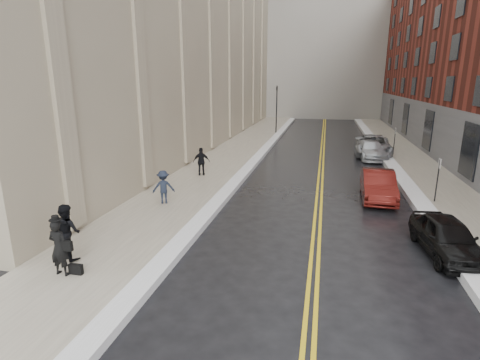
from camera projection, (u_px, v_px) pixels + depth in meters
The scene contains 18 objects.
ground at pixel (235, 264), 12.07m from camera, with size 160.00×160.00×0.00m, color black.
sidewalk_left at pixel (227, 158), 28.09m from camera, with size 4.00×64.00×0.15m, color gray.
sidewalk_right at pixel (420, 167), 25.21m from camera, with size 3.00×64.00×0.15m, color gray.
lane_stripe_a at pixel (320, 164), 26.64m from camera, with size 0.12×64.00×0.01m, color gold.
lane_stripe_b at pixel (323, 164), 26.59m from camera, with size 0.12×64.00×0.01m, color gold.
snow_ridge_left at pixel (257, 159), 27.58m from camera, with size 0.70×60.80×0.26m, color white.
snow_ridge_right at pixel (391, 165), 25.58m from camera, with size 0.85×60.80×0.30m, color white.
traffic_signal at pixel (277, 106), 40.09m from camera, with size 0.18×0.15×5.20m.
parking_sign_near at pixel (438, 177), 17.57m from camera, with size 0.06×0.35×2.23m.
parking_sign_far at pixel (395, 139), 28.88m from camera, with size 0.06×0.35×2.23m.
car_black at pixel (447, 237), 12.59m from camera, with size 1.53×3.81×1.30m, color black.
car_maroon at pixel (378, 185), 18.56m from camera, with size 1.51×4.32×1.42m, color #4E110E.
car_silver_near at pixel (371, 150), 28.22m from camera, with size 1.87×4.59×1.33m, color #B5B9BD.
car_silver_far at pixel (373, 145), 29.43m from camera, with size 2.59×5.61×1.56m, color #989BA0.
pedestrian_main at pixel (59, 248), 10.95m from camera, with size 0.63×0.41×1.73m, color black.
pedestrian_a at pixel (67, 232), 11.98m from camera, with size 0.89×0.69×1.83m, color black.
pedestrian_b at pixel (163, 187), 17.43m from camera, with size 1.02×0.58×1.57m, color #191F2E.
pedestrian_c at pixel (201, 162), 22.58m from camera, with size 0.99×0.41×1.69m, color black.
Camera 1 is at (2.58, -10.65, 5.76)m, focal length 28.00 mm.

